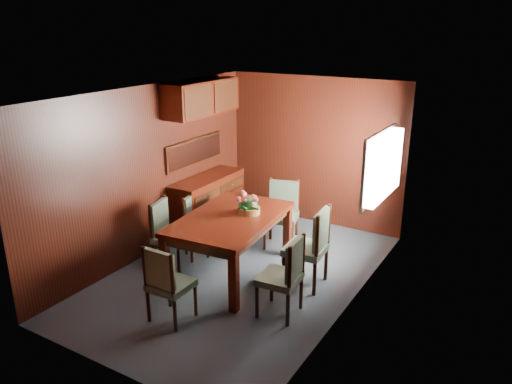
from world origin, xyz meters
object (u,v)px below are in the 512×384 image
Objects in this scene: dining_table at (230,224)px; flower_centerpiece at (249,203)px; sideboard at (208,204)px; chair_right_near at (286,273)px; chair_left_near at (167,230)px; chair_head at (166,281)px.

flower_centerpiece reaches higher than dining_table.
chair_right_near is (2.19, -1.54, 0.09)m from sideboard.
chair_head is (0.88, -1.05, -0.01)m from chair_left_near.
chair_left_near is (-0.86, -0.26, -0.18)m from dining_table.
dining_table is 1.21m from chair_right_near.
sideboard is at bearing 147.35° from flower_centerpiece.
flower_centerpiece is (1.27, -0.81, 0.52)m from sideboard.
chair_right_near reaches higher than sideboard.
chair_head is at bearing -64.01° from sideboard.
chair_head is (0.03, -1.31, -0.19)m from dining_table.
chair_left_near is 0.98× the size of chair_right_near.
chair_head is at bearing -93.91° from dining_table.
dining_table is at bearing 91.02° from chair_head.
dining_table is 1.90× the size of chair_right_near.
sideboard is 1.59m from flower_centerpiece.
sideboard is 2.68m from chair_right_near.
chair_left_near is 1.37m from chair_head.
flower_centerpiece is at bearing 47.06° from dining_table.
chair_head reaches higher than sideboard.
dining_table is 1.93× the size of chair_left_near.
dining_table is (1.11, -1.02, 0.25)m from sideboard.
chair_right_near is at bearing -30.58° from dining_table.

